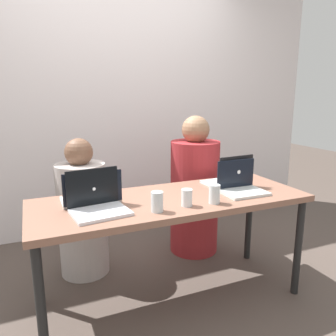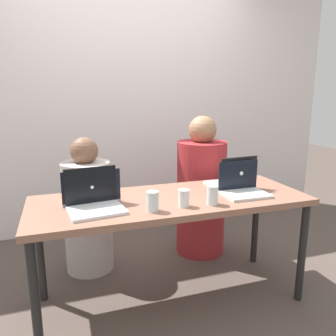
% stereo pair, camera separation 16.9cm
% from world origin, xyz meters
% --- Properties ---
extents(ground_plane, '(12.00, 12.00, 0.00)m').
position_xyz_m(ground_plane, '(0.00, 0.00, 0.00)').
color(ground_plane, '#4F423B').
extents(back_wall, '(4.56, 0.10, 2.53)m').
position_xyz_m(back_wall, '(0.00, 1.43, 1.27)').
color(back_wall, silver).
rests_on(back_wall, ground).
extents(desk, '(1.75, 0.65, 0.73)m').
position_xyz_m(desk, '(0.00, 0.00, 0.66)').
color(desk, '#865B48').
rests_on(desk, ground).
extents(person_on_left, '(0.38, 0.38, 1.06)m').
position_xyz_m(person_on_left, '(-0.48, 0.60, 0.47)').
color(person_on_left, '#BAAFAA').
rests_on(person_on_left, ground).
extents(person_on_right, '(0.50, 0.50, 1.20)m').
position_xyz_m(person_on_right, '(0.48, 0.60, 0.53)').
color(person_on_right, '#A2272C').
rests_on(person_on_right, ground).
extents(laptop_front_right, '(0.29, 0.25, 0.21)m').
position_xyz_m(laptop_front_right, '(0.47, -0.08, 0.77)').
color(laptop_front_right, silver).
rests_on(laptop_front_right, desk).
extents(laptop_front_left, '(0.33, 0.29, 0.23)m').
position_xyz_m(laptop_front_left, '(-0.49, -0.07, 0.78)').
color(laptop_front_left, silver).
rests_on(laptop_front_left, desk).
extents(laptop_back_right, '(0.31, 0.28, 0.23)m').
position_xyz_m(laptop_back_right, '(0.49, 0.09, 0.78)').
color(laptop_back_right, silver).
rests_on(laptop_back_right, desk).
extents(laptop_back_left, '(0.34, 0.24, 0.21)m').
position_xyz_m(laptop_back_left, '(-0.49, 0.10, 0.77)').
color(laptop_back_left, silver).
rests_on(laptop_back_left, desk).
extents(water_glass_center, '(0.07, 0.07, 0.10)m').
position_xyz_m(water_glass_center, '(0.02, -0.18, 0.77)').
color(water_glass_center, white).
rests_on(water_glass_center, desk).
extents(water_glass_left, '(0.07, 0.07, 0.12)m').
position_xyz_m(water_glass_left, '(-0.18, -0.20, 0.78)').
color(water_glass_left, silver).
rests_on(water_glass_left, desk).
extents(water_glass_right, '(0.07, 0.07, 0.12)m').
position_xyz_m(water_glass_right, '(0.19, -0.20, 0.78)').
color(water_glass_right, silver).
rests_on(water_glass_right, desk).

